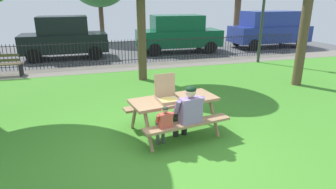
# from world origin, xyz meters

# --- Properties ---
(ground) EXTENTS (28.00, 11.90, 0.02)m
(ground) POSITION_xyz_m (0.00, 1.95, -0.01)
(ground) COLOR #42892A
(cobblestone_walkway) EXTENTS (28.00, 1.40, 0.01)m
(cobblestone_walkway) POSITION_xyz_m (0.00, 7.20, -0.00)
(cobblestone_walkway) COLOR slate
(street_asphalt) EXTENTS (28.00, 6.89, 0.01)m
(street_asphalt) POSITION_xyz_m (0.00, 11.35, -0.01)
(street_asphalt) COLOR #515154
(picnic_table_foreground) EXTENTS (1.99, 1.71, 0.79)m
(picnic_table_foreground) POSITION_xyz_m (0.43, 0.73, 0.60)
(picnic_table_foreground) COLOR #9D7754
(picnic_table_foreground) RESTS_ON ground
(pizza_box_open) EXTENTS (0.49, 0.52, 0.51)m
(pizza_box_open) POSITION_xyz_m (0.29, 0.71, 0.87)
(pizza_box_open) COLOR tan
(pizza_box_open) RESTS_ON picnic_table_foreground
(pizza_slice_on_table) EXTENTS (0.28, 0.23, 0.02)m
(pizza_slice_on_table) POSITION_xyz_m (0.85, 0.68, 0.78)
(pizza_slice_on_table) COLOR #F9D37C
(pizza_slice_on_table) RESTS_ON picnic_table_foreground
(adult_at_table) EXTENTS (0.63, 0.63, 1.19)m
(adult_at_table) POSITION_xyz_m (0.55, 0.24, 0.66)
(adult_at_table) COLOR black
(adult_at_table) RESTS_ON ground
(child_at_table) EXTENTS (0.37, 0.36, 0.87)m
(child_at_table) POSITION_xyz_m (0.04, 0.15, 0.52)
(child_at_table) COLOR #4A4A4A
(child_at_table) RESTS_ON ground
(iron_fence_streetside) EXTENTS (18.64, 0.03, 1.06)m
(iron_fence_streetside) POSITION_xyz_m (-0.00, 7.90, 0.54)
(iron_fence_streetside) COLOR black
(iron_fence_streetside) RESTS_ON ground
(lamp_post_walkway) EXTENTS (0.28, 0.28, 3.96)m
(lamp_post_walkway) POSITION_xyz_m (6.36, 6.44, 2.43)
(lamp_post_walkway) COLOR #2D382D
(lamp_post_walkway) RESTS_ON ground
(parked_car_left) EXTENTS (3.91, 1.84, 1.98)m
(parked_car_left) POSITION_xyz_m (-1.98, 9.98, 1.01)
(parked_car_left) COLOR black
(parked_car_left) RESTS_ON ground
(parked_car_center) EXTENTS (4.48, 2.08, 1.94)m
(parked_car_center) POSITION_xyz_m (3.74, 9.99, 1.01)
(parked_car_center) COLOR #0D4F31
(parked_car_center) RESTS_ON ground
(parked_car_right) EXTENTS (4.60, 1.95, 2.08)m
(parked_car_right) POSITION_xyz_m (9.44, 9.98, 1.10)
(parked_car_right) COLOR navy
(parked_car_right) RESTS_ON ground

